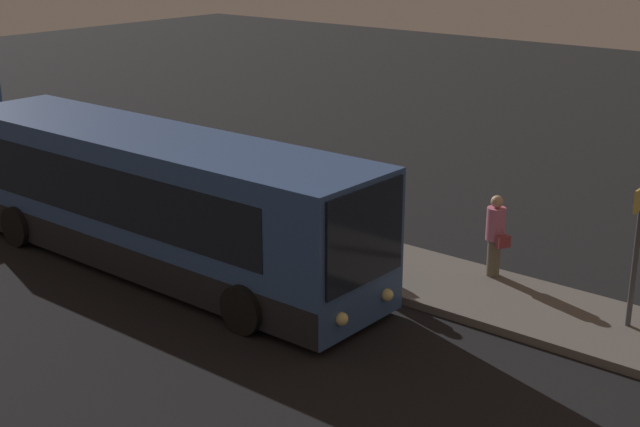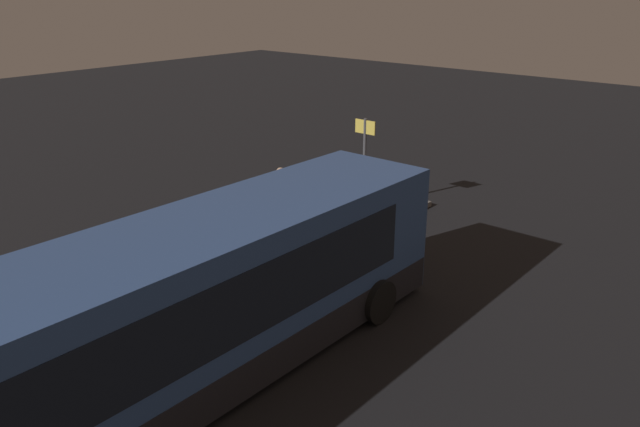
# 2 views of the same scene
# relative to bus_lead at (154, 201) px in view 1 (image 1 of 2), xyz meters

# --- Properties ---
(ground) EXTENTS (80.00, 80.00, 0.00)m
(ground) POSITION_rel_bus_lead_xyz_m (0.79, 0.03, -1.45)
(ground) COLOR black
(platform) EXTENTS (20.00, 2.55, 0.16)m
(platform) POSITION_rel_bus_lead_xyz_m (0.79, 2.90, -1.37)
(platform) COLOR #605B56
(platform) RESTS_ON ground
(bus_lead) EXTENTS (11.33, 2.76, 2.93)m
(bus_lead) POSITION_rel_bus_lead_xyz_m (0.00, 0.00, 0.00)
(bus_lead) COLOR #33518C
(bus_lead) RESTS_ON ground
(passenger_boarding) EXTENTS (0.65, 0.55, 1.73)m
(passenger_boarding) POSITION_rel_bus_lead_xyz_m (6.18, 3.77, -0.36)
(passenger_boarding) COLOR #6B604C
(passenger_boarding) RESTS_ON platform
(passenger_waiting) EXTENTS (0.47, 0.62, 1.63)m
(passenger_waiting) POSITION_rel_bus_lead_xyz_m (2.06, 2.78, -0.42)
(passenger_waiting) COLOR #4C476B
(passenger_waiting) RESTS_ON platform
(passenger_with_bags) EXTENTS (0.56, 0.66, 1.85)m
(passenger_with_bags) POSITION_rel_bus_lead_xyz_m (3.71, 2.07, -0.29)
(passenger_with_bags) COLOR silver
(passenger_with_bags) RESTS_ON platform
(suitcase) EXTENTS (0.39, 0.23, 0.88)m
(suitcase) POSITION_rel_bus_lead_xyz_m (1.62, 2.49, -0.97)
(suitcase) COLOR black
(suitcase) RESTS_ON platform
(sign_post) EXTENTS (0.10, 0.73, 2.69)m
(sign_post) POSITION_rel_bus_lead_xyz_m (9.27, 3.19, 0.39)
(sign_post) COLOR #4C4C51
(sign_post) RESTS_ON platform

